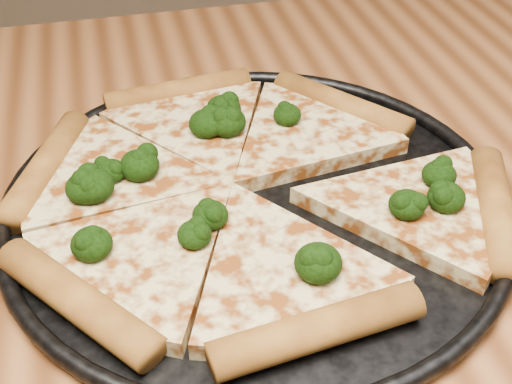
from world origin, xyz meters
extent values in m
cube|color=brown|center=(0.00, 0.00, 0.73)|extent=(1.20, 0.90, 0.04)
cube|color=brown|center=(0.54, 0.39, 0.35)|extent=(0.06, 0.06, 0.71)
cylinder|color=black|center=(0.02, 0.06, 0.75)|extent=(0.38, 0.38, 0.01)
torus|color=black|center=(0.02, 0.06, 0.76)|extent=(0.39, 0.39, 0.01)
cylinder|color=#A36928|center=(0.13, 0.17, 0.77)|extent=(0.11, 0.13, 0.03)
cylinder|color=#A36928|center=(-0.01, 0.22, 0.77)|extent=(0.14, 0.04, 0.03)
cylinder|color=#A36928|center=(-0.14, 0.13, 0.77)|extent=(0.08, 0.14, 0.03)
cylinder|color=#A36928|center=(-0.11, -0.02, 0.77)|extent=(0.11, 0.13, 0.03)
cylinder|color=#A36928|center=(0.03, -0.08, 0.77)|extent=(0.14, 0.04, 0.03)
cylinder|color=#A36928|center=(0.19, 0.00, 0.77)|extent=(0.08, 0.14, 0.03)
ellipsoid|color=black|center=(-0.09, 0.09, 0.78)|extent=(0.02, 0.02, 0.02)
ellipsoid|color=black|center=(-0.08, 0.10, 0.78)|extent=(0.02, 0.02, 0.02)
ellipsoid|color=black|center=(0.02, 0.14, 0.78)|extent=(0.03, 0.03, 0.02)
ellipsoid|color=black|center=(0.04, -0.04, 0.78)|extent=(0.03, 0.03, 0.02)
ellipsoid|color=black|center=(-0.10, 0.08, 0.78)|extent=(0.03, 0.03, 0.02)
ellipsoid|color=black|center=(0.02, 0.17, 0.78)|extent=(0.03, 0.03, 0.02)
ellipsoid|color=black|center=(-0.06, 0.10, 0.78)|extent=(0.03, 0.03, 0.02)
ellipsoid|color=black|center=(-0.02, 0.03, 0.78)|extent=(0.03, 0.03, 0.02)
ellipsoid|color=black|center=(-0.10, 0.08, 0.78)|extent=(0.03, 0.03, 0.02)
ellipsoid|color=black|center=(-0.10, 0.02, 0.78)|extent=(0.03, 0.03, 0.02)
ellipsoid|color=black|center=(0.15, 0.01, 0.78)|extent=(0.03, 0.03, 0.02)
ellipsoid|color=black|center=(0.00, 0.15, 0.78)|extent=(0.03, 0.03, 0.02)
ellipsoid|color=black|center=(-0.03, 0.01, 0.78)|extent=(0.02, 0.02, 0.02)
ellipsoid|color=black|center=(0.12, 0.01, 0.78)|extent=(0.03, 0.03, 0.02)
ellipsoid|color=black|center=(0.16, 0.03, 0.78)|extent=(0.03, 0.03, 0.02)
ellipsoid|color=black|center=(0.07, 0.15, 0.78)|extent=(0.02, 0.02, 0.02)
camera|label=1|loc=(-0.07, -0.33, 1.09)|focal=47.19mm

